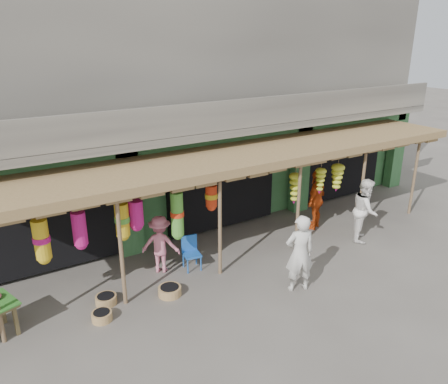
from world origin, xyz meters
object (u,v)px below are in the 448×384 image
person_right (365,210)px  person_vendor (316,199)px  person_front (300,253)px  person_shopper (160,244)px  blue_chair (191,251)px

person_right → person_vendor: size_ratio=0.98×
person_front → person_vendor: bearing=-120.1°
person_right → person_shopper: person_right is taller
person_front → person_shopper: (-2.41, 2.49, -0.20)m
blue_chair → person_right: (5.11, -1.17, 0.44)m
blue_chair → person_right: person_right is taller
person_shopper → person_right: bearing=-157.4°
person_right → person_front: bearing=155.5°
blue_chair → person_shopper: 0.81m
person_right → person_vendor: bearing=73.7°
person_shopper → person_front: bearing=170.3°
person_vendor → person_shopper: (-5.18, 0.06, -0.19)m
person_right → person_shopper: 6.01m
blue_chair → person_front: bearing=-44.8°
blue_chair → person_shopper: size_ratio=0.58×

